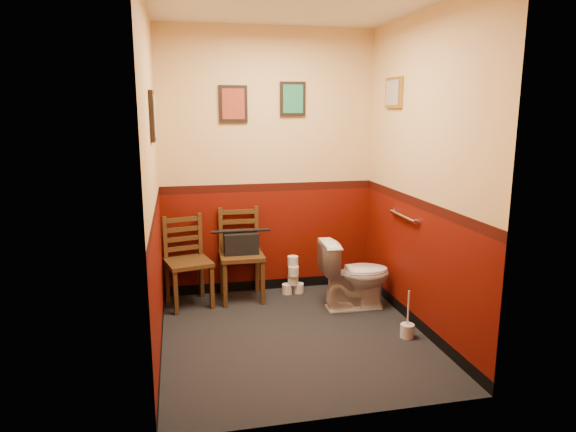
% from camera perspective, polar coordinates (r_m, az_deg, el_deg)
% --- Properties ---
extents(floor, '(2.20, 2.40, 0.00)m').
position_cam_1_polar(floor, '(4.50, 0.69, -13.22)').
color(floor, black).
rests_on(floor, ground).
extents(ceiling, '(2.20, 2.40, 0.00)m').
position_cam_1_polar(ceiling, '(4.15, 0.79, 22.88)').
color(ceiling, silver).
rests_on(ceiling, ground).
extents(wall_back, '(2.20, 0.00, 2.70)m').
position_cam_1_polar(wall_back, '(5.28, -2.19, 5.80)').
color(wall_back, '#540C04').
rests_on(wall_back, ground).
extents(wall_front, '(2.20, 0.00, 2.70)m').
position_cam_1_polar(wall_front, '(2.97, 5.93, 0.98)').
color(wall_front, '#540C04').
rests_on(wall_front, ground).
extents(wall_left, '(0.00, 2.40, 2.70)m').
position_cam_1_polar(wall_left, '(4.01, -14.78, 3.49)').
color(wall_left, '#540C04').
rests_on(wall_left, ground).
extents(wall_right, '(0.00, 2.40, 2.70)m').
position_cam_1_polar(wall_right, '(4.49, 14.60, 4.35)').
color(wall_right, '#540C04').
rests_on(wall_right, ground).
extents(grab_bar, '(0.05, 0.56, 0.06)m').
position_cam_1_polar(grab_bar, '(4.76, 12.68, -0.03)').
color(grab_bar, silver).
rests_on(grab_bar, wall_right).
extents(framed_print_back_a, '(0.28, 0.04, 0.36)m').
position_cam_1_polar(framed_print_back_a, '(5.18, -6.11, 12.28)').
color(framed_print_back_a, black).
rests_on(framed_print_back_a, wall_back).
extents(framed_print_back_b, '(0.26, 0.04, 0.34)m').
position_cam_1_polar(framed_print_back_b, '(5.28, 0.53, 12.88)').
color(framed_print_back_b, black).
rests_on(framed_print_back_b, wall_back).
extents(framed_print_left, '(0.04, 0.30, 0.38)m').
position_cam_1_polar(framed_print_left, '(4.07, -14.81, 10.67)').
color(framed_print_left, black).
rests_on(framed_print_left, wall_left).
extents(framed_print_right, '(0.04, 0.34, 0.28)m').
position_cam_1_polar(framed_print_right, '(4.99, 11.66, 13.27)').
color(framed_print_right, olive).
rests_on(framed_print_right, wall_right).
extents(toilet, '(0.69, 0.40, 0.67)m').
position_cam_1_polar(toilet, '(5.03, 7.46, -6.49)').
color(toilet, white).
rests_on(toilet, floor).
extents(toilet_brush, '(0.12, 0.12, 0.42)m').
position_cam_1_polar(toilet_brush, '(4.57, 13.11, -12.21)').
color(toilet_brush, silver).
rests_on(toilet_brush, floor).
extents(chair_left, '(0.49, 0.49, 0.88)m').
position_cam_1_polar(chair_left, '(5.13, -11.14, -4.95)').
color(chair_left, '#503218').
rests_on(chair_left, floor).
extents(chair_right, '(0.43, 0.43, 0.92)m').
position_cam_1_polar(chair_right, '(5.22, -5.26, -4.25)').
color(chair_right, '#503218').
rests_on(chair_right, floor).
extents(handbag, '(0.34, 0.17, 0.25)m').
position_cam_1_polar(handbag, '(5.15, -5.24, -3.01)').
color(handbag, black).
rests_on(handbag, chair_right).
extents(tp_stack, '(0.23, 0.14, 0.40)m').
position_cam_1_polar(tp_stack, '(5.40, 0.56, -6.88)').
color(tp_stack, silver).
rests_on(tp_stack, floor).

